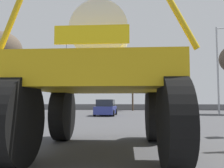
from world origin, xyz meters
The scene contains 8 objects.
ground_plane centered at (0.00, 18.00, 0.00)m, with size 120.00×120.00×0.00m, color #424244.
oversize_sprayer centered at (-0.17, 7.60, 1.83)m, with size 4.08×5.43×3.97m.
sedan_ahead centered at (-2.12, 23.47, 0.71)m, with size 1.91×4.11×1.52m.
streetlight_far_left centered at (-7.35, 28.22, 4.86)m, with size 1.78×0.24×8.83m.
streetlight_far_right centered at (9.44, 26.50, 5.10)m, with size 2.30×0.24×9.19m.
bare_tree_left centered at (-10.33, 19.16, 5.57)m, with size 3.47×3.47×7.07m.
bare_tree_far_center centered at (0.27, 35.59, 5.67)m, with size 3.80×3.80×7.30m.
roadside_barrier centered at (0.00, 38.08, 0.45)m, with size 30.15×0.24×0.90m, color #59595B.
Camera 1 is at (0.73, 1.23, 1.34)m, focal length 37.59 mm.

